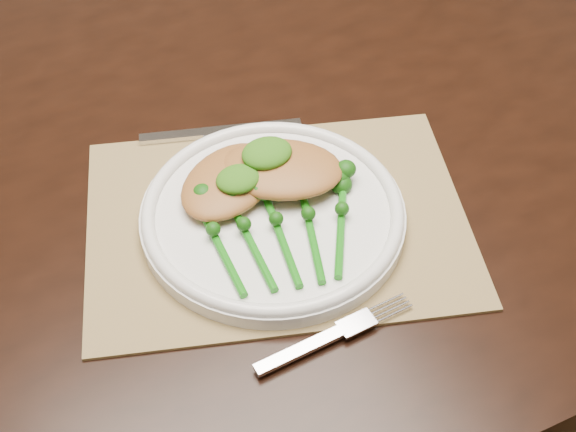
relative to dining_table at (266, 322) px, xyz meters
name	(u,v)px	position (x,y,z in m)	size (l,w,h in m)	color
dining_table	(266,322)	(0.00, 0.00, 0.00)	(1.63, 0.96, 0.75)	black
placemat	(277,221)	(-0.04, -0.13, 0.37)	(0.40, 0.30, 0.00)	olive
dinner_plate	(273,213)	(-0.05, -0.13, 0.39)	(0.28, 0.28, 0.03)	silver
knife	(205,133)	(-0.06, 0.03, 0.38)	(0.19, 0.08, 0.01)	silver
fork	(344,329)	(-0.05, -0.29, 0.38)	(0.17, 0.02, 0.01)	silver
chicken_fillet_left	(229,181)	(-0.07, -0.08, 0.41)	(0.13, 0.09, 0.03)	#A0652E
chicken_fillet_right	(281,169)	(-0.02, -0.09, 0.41)	(0.13, 0.09, 0.03)	#A0652E
pesto_dollop_left	(238,179)	(-0.07, -0.09, 0.42)	(0.05, 0.04, 0.02)	#1C4C0A
pesto_dollop_right	(267,153)	(-0.03, -0.08, 0.43)	(0.06, 0.05, 0.02)	#1C4C0A
broccolini_bundle	(281,238)	(-0.06, -0.17, 0.40)	(0.18, 0.20, 0.04)	#11650D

